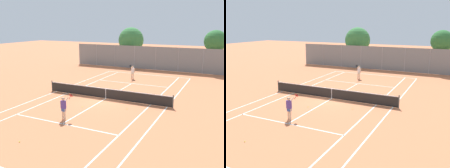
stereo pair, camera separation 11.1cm
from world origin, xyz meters
The scene contains 14 objects.
ground_plane centered at (0.00, 0.00, 0.00)m, with size 120.00×120.00×0.00m, color #C67047.
court_line_markings centered at (0.00, 0.00, 0.00)m, with size 11.10×23.90×0.01m.
tennis_net centered at (0.00, 0.00, 0.51)m, with size 12.00×0.10×1.07m.
player_near_side centered at (-0.35, -5.71, 0.93)m, with size 0.72×0.72×1.77m.
player_far_left centered at (-0.80, 8.66, 0.93)m, with size 0.47×0.88×1.77m.
loose_tennis_ball_0 centered at (0.58, 2.62, 0.03)m, with size 0.07×0.07×0.07m, color #D1DB33.
loose_tennis_ball_1 centered at (1.41, 6.46, 0.03)m, with size 0.07×0.07×0.07m, color #D1DB33.
loose_tennis_ball_2 centered at (-0.39, 1.23, 0.03)m, with size 0.07×0.07×0.07m, color #D1DB33.
loose_tennis_ball_3 centered at (-0.56, -9.63, 0.03)m, with size 0.07×0.07×0.07m, color #D1DB33.
loose_tennis_ball_4 centered at (2.79, -1.81, 0.03)m, with size 0.07×0.07×0.07m, color #D1DB33.
loose_tennis_ball_5 centered at (-0.63, -2.91, 0.03)m, with size 0.07×0.07×0.07m, color #D1DB33.
back_fence centered at (0.00, 15.70, 1.68)m, with size 25.82×0.08×3.36m.
tree_behind_left centered at (-4.95, 18.39, 3.87)m, with size 3.97×3.97×5.96m.
tree_behind_right centered at (7.63, 17.28, 4.16)m, with size 2.95×2.95×5.72m.
Camera 1 is at (9.73, -18.98, 6.51)m, focal length 40.00 mm.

